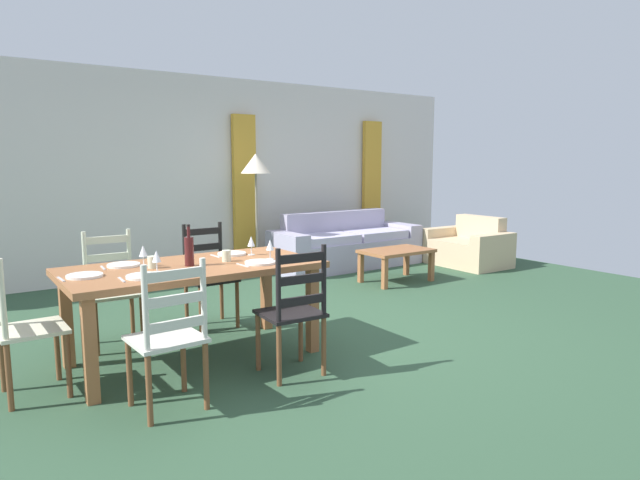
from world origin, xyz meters
TOP-DOWN VIEW (x-y plane):
  - ground_plane at (0.00, 0.00)m, footprint 9.60×9.60m
  - wall_far at (0.00, 3.30)m, footprint 9.60×0.16m
  - curtain_panel_left at (0.88, 3.16)m, footprint 0.35×0.08m
  - curtain_panel_right at (3.28, 3.16)m, footprint 0.35×0.08m
  - dining_table at (-1.21, -0.04)m, footprint 1.90×0.96m
  - dining_chair_near_left at (-1.69, -0.82)m, footprint 0.44×0.42m
  - dining_chair_near_right at (-0.76, -0.77)m, footprint 0.44×0.43m
  - dining_chair_far_left at (-1.64, 0.69)m, footprint 0.44×0.42m
  - dining_chair_far_right at (-0.75, 0.74)m, footprint 0.42×0.40m
  - dining_chair_head_west at (-2.39, -0.07)m, footprint 0.41×0.43m
  - dinner_plate_near_left at (-1.66, -0.29)m, footprint 0.24×0.24m
  - fork_near_left at (-1.81, -0.29)m, footprint 0.03×0.17m
  - dinner_plate_near_right at (-0.76, -0.29)m, footprint 0.24×0.24m
  - fork_near_right at (-0.91, -0.29)m, footprint 0.03×0.17m
  - dinner_plate_far_left at (-1.66, 0.21)m, footprint 0.24×0.24m
  - fork_far_left at (-1.81, 0.21)m, footprint 0.03×0.17m
  - dinner_plate_far_right at (-0.76, 0.21)m, footprint 0.24×0.24m
  - fork_far_right at (-0.91, 0.21)m, footprint 0.02×0.17m
  - dinner_plate_head_west at (-1.99, -0.04)m, footprint 0.24×0.24m
  - fork_head_west at (-2.14, -0.04)m, footprint 0.02×0.17m
  - wine_bottle at (-1.25, -0.07)m, footprint 0.07×0.07m
  - wine_glass_near_left at (-1.53, -0.18)m, footprint 0.06×0.06m
  - wine_glass_near_right at (-0.61, -0.18)m, footprint 0.06×0.06m
  - wine_glass_far_left at (-1.54, 0.11)m, footprint 0.06×0.06m
  - wine_glass_far_right at (-0.63, 0.09)m, footprint 0.06×0.06m
  - coffee_cup_primary at (-0.94, -0.06)m, footprint 0.07×0.07m
  - coffee_cup_secondary at (-1.51, 0.00)m, footprint 0.07×0.07m
  - couch at (2.08, 2.34)m, footprint 2.28×0.80m
  - coffee_table at (1.99, 1.13)m, footprint 0.90×0.56m
  - armchair_upholstered at (3.70, 1.38)m, footprint 0.82×1.17m
  - standing_lamp at (0.73, 2.53)m, footprint 0.40×0.40m

SIDE VIEW (x-z plane):
  - ground_plane at x=0.00m, z-range -0.02..0.00m
  - armchair_upholstered at x=3.70m, z-range -0.11..0.61m
  - couch at x=2.08m, z-range -0.11..0.69m
  - coffee_table at x=1.99m, z-range 0.15..0.57m
  - dining_chair_near_left at x=-1.69m, z-range 0.00..0.96m
  - dining_chair_near_right at x=-0.76m, z-range 0.00..0.96m
  - dining_chair_far_left at x=-1.64m, z-range 0.00..0.96m
  - dining_chair_far_right at x=-0.75m, z-range 0.00..0.96m
  - dining_chair_head_west at x=-2.39m, z-range 0.00..0.96m
  - dining_table at x=-1.21m, z-range 0.29..1.04m
  - fork_near_left at x=-1.81m, z-range 0.75..0.76m
  - fork_near_right at x=-0.91m, z-range 0.75..0.76m
  - fork_far_left at x=-1.81m, z-range 0.75..0.76m
  - fork_far_right at x=-0.91m, z-range 0.75..0.76m
  - fork_head_west at x=-2.14m, z-range 0.75..0.76m
  - dinner_plate_near_left at x=-1.66m, z-range 0.75..0.77m
  - dinner_plate_near_right at x=-0.76m, z-range 0.75..0.77m
  - dinner_plate_far_left at x=-1.66m, z-range 0.75..0.77m
  - dinner_plate_far_right at x=-0.76m, z-range 0.75..0.77m
  - dinner_plate_head_west at x=-1.99m, z-range 0.75..0.77m
  - coffee_cup_primary at x=-0.94m, z-range 0.75..0.84m
  - coffee_cup_secondary at x=-1.51m, z-range 0.75..0.84m
  - wine_glass_near_left at x=-1.53m, z-range 0.78..0.94m
  - wine_glass_near_right at x=-0.61m, z-range 0.78..0.94m
  - wine_glass_far_left at x=-1.54m, z-range 0.78..0.94m
  - wine_glass_far_right at x=-0.63m, z-range 0.78..0.94m
  - wine_bottle at x=-1.25m, z-range 0.71..1.03m
  - curtain_panel_left at x=0.88m, z-range 0.00..2.20m
  - curtain_panel_right at x=3.28m, z-range 0.00..2.20m
  - wall_far at x=0.00m, z-range 0.00..2.70m
  - standing_lamp at x=0.73m, z-range 0.59..2.23m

